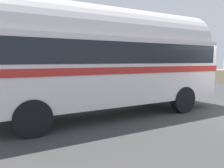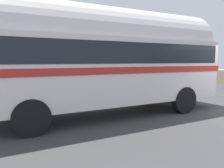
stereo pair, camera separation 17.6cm
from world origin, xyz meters
name	(u,v)px [view 1 (the left image)]	position (x,y,z in m)	size (l,w,h in m)	color
vintage_coach	(106,57)	(-3.76, -3.32, 2.05)	(5.16, 8.89, 3.70)	black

